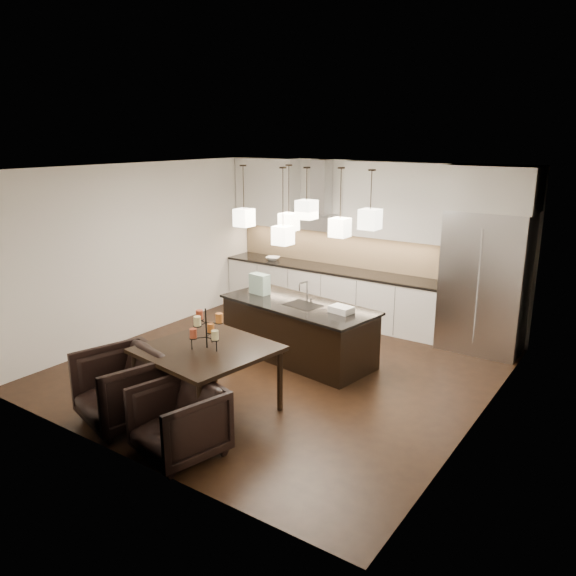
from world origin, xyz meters
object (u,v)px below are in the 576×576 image
Objects in this scene: dining_table at (208,380)px; armchair_left at (123,388)px; island_body at (298,332)px; refrigerator at (485,282)px; armchair_right at (179,422)px.

armchair_left is (-0.64, -0.74, 0.01)m from dining_table.
island_body is at bearing 99.56° from dining_table.
dining_table reaches higher than island_body.
refrigerator is 1.58× the size of dining_table.
armchair_left is 1.04m from armchair_right.
armchair_right is (-1.68, -4.77, -0.70)m from refrigerator.
armchair_left reaches higher than dining_table.
island_body is at bearing 94.18° from armchair_left.
armchair_left reaches higher than armchair_right.
dining_table is 0.98m from armchair_left.
refrigerator is at bearing 49.95° from island_body.
dining_table is at bearing -79.70° from island_body.
dining_table reaches higher than armchair_right.
armchair_left is at bearing -123.12° from dining_table.
island_body is at bearing 113.11° from armchair_right.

